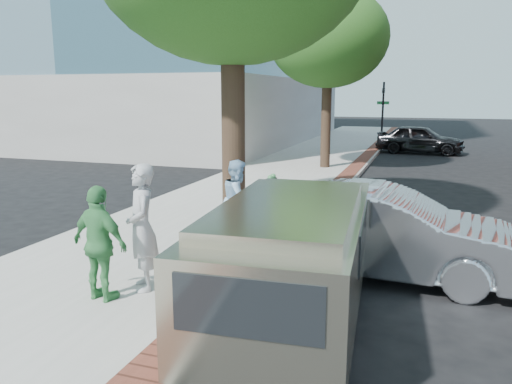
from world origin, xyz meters
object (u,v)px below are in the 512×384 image
at_px(van, 295,252).
at_px(person_gray, 142,228).
at_px(person_green, 100,244).
at_px(sedan_silver, 383,232).
at_px(bg_car, 420,139).
at_px(person_officer, 238,199).
at_px(parking_meter, 272,195).

bearing_deg(van, person_gray, 177.88).
distance_m(person_green, van, 2.84).
height_order(sedan_silver, bg_car, sedan_silver).
bearing_deg(person_officer, bg_car, -20.31).
distance_m(person_green, bg_car, 22.41).
relative_size(parking_meter, person_green, 0.85).
height_order(person_green, bg_car, person_green).
height_order(bg_car, van, van).
xyz_separation_m(parking_meter, sedan_silver, (2.19, -0.48, -0.42)).
bearing_deg(person_officer, person_gray, 162.67).
distance_m(person_gray, bg_car, 21.78).
bearing_deg(parking_meter, person_officer, 154.61).
relative_size(parking_meter, sedan_silver, 0.31).
height_order(person_officer, sedan_silver, person_officer).
height_order(person_green, sedan_silver, person_green).
xyz_separation_m(person_gray, van, (2.41, 0.09, -0.16)).
bearing_deg(parking_meter, person_green, -116.22).
bearing_deg(van, person_officer, 119.38).
xyz_separation_m(person_gray, person_green, (-0.35, -0.58, -0.13)).
height_order(person_gray, van, person_gray).
height_order(sedan_silver, van, van).
distance_m(person_gray, van, 2.41).
bearing_deg(bg_car, person_green, 175.79).
height_order(parking_meter, person_gray, person_gray).
relative_size(person_officer, bg_car, 0.37).
bearing_deg(person_gray, person_officer, 135.60).
bearing_deg(person_officer, van, -156.31).
distance_m(person_officer, van, 3.62).
distance_m(person_officer, bg_car, 18.65).
height_order(parking_meter, bg_car, parking_meter).
relative_size(person_officer, van, 0.34).
bearing_deg(parking_meter, van, -66.24).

